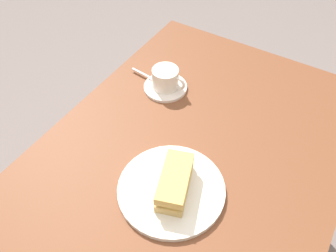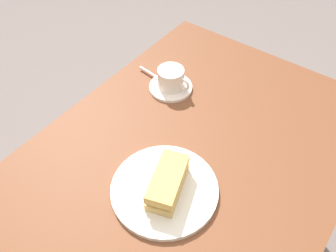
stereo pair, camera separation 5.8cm
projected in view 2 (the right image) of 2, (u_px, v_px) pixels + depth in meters
The scene contains 6 objects.
dining_table at pixel (177, 186), 1.00m from camera, with size 1.21×0.79×0.74m.
sandwich_plate at pixel (165, 189), 0.88m from camera, with size 0.27×0.27×0.01m, color silver.
sandwich_front at pixel (168, 182), 0.85m from camera, with size 0.16×0.11×0.06m.
coffee_saucer at pixel (171, 87), 1.14m from camera, with size 0.14×0.14×0.01m, color silver.
coffee_cup at pixel (171, 78), 1.11m from camera, with size 0.09×0.11×0.07m.
spoon at pixel (154, 75), 1.17m from camera, with size 0.02×0.10×0.01m.
Camera 2 is at (0.45, 0.30, 1.51)m, focal length 37.29 mm.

